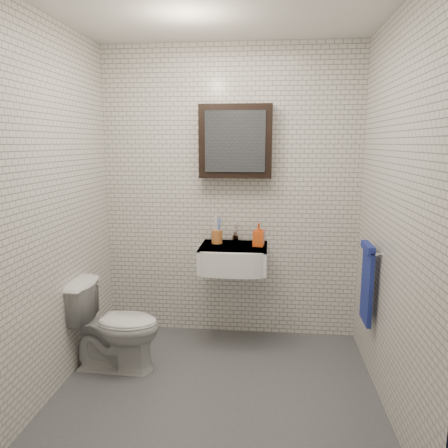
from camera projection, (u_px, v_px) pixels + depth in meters
name	position (u px, v px, depth m)	size (l,w,h in m)	color
ground	(217.00, 391.00, 3.01)	(2.20, 2.00, 0.01)	#484A4F
room_shell	(216.00, 179.00, 2.74)	(2.22, 2.02, 2.51)	silver
washbasin	(233.00, 258.00, 3.59)	(0.55, 0.50, 0.20)	white
faucet	(235.00, 234.00, 3.75)	(0.06, 0.20, 0.15)	silver
mirror_cabinet	(236.00, 141.00, 3.60)	(0.60, 0.15, 0.60)	black
towel_rail	(367.00, 280.00, 3.12)	(0.09, 0.30, 0.58)	silver
toothbrush_cup	(217.00, 236.00, 3.69)	(0.12, 0.12, 0.25)	#BA6A2E
soap_bottle	(259.00, 235.00, 3.59)	(0.09, 0.09, 0.19)	orange
toilet	(115.00, 325.00, 3.27)	(0.38, 0.67, 0.69)	silver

